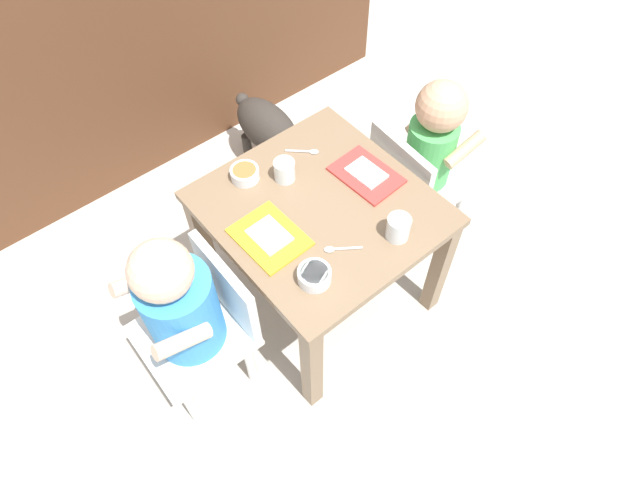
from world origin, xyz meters
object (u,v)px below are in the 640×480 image
(dining_table, at_px, (320,223))
(water_cup_left, at_px, (285,171))
(seated_child_right, at_px, (429,148))
(food_tray_right, at_px, (365,173))
(seated_child_left, at_px, (184,307))
(dog, at_px, (274,132))
(cereal_bowl_left_side, at_px, (245,173))
(spoon_by_right_tray, at_px, (306,151))
(veggie_bowl_near, at_px, (314,275))
(food_tray_left, at_px, (268,236))
(water_cup_right, at_px, (398,229))
(spoon_by_left_tray, at_px, (339,249))

(dining_table, distance_m, water_cup_left, 0.18)
(seated_child_right, relative_size, food_tray_right, 3.16)
(seated_child_left, distance_m, dog, 0.89)
(dog, distance_m, cereal_bowl_left_side, 0.54)
(water_cup_left, distance_m, spoon_by_right_tray, 0.12)
(seated_child_left, distance_m, cereal_bowl_left_side, 0.41)
(seated_child_left, xyz_separation_m, water_cup_left, (0.43, 0.14, 0.08))
(seated_child_right, relative_size, veggie_bowl_near, 7.49)
(dog, xyz_separation_m, cereal_bowl_left_side, (-0.33, -0.33, 0.27))
(dining_table, bearing_deg, food_tray_left, 178.48)
(spoon_by_right_tray, bearing_deg, water_cup_right, -91.33)
(water_cup_right, height_order, spoon_by_left_tray, water_cup_right)
(water_cup_right, bearing_deg, food_tray_right, 68.78)
(water_cup_left, bearing_deg, dog, 59.07)
(cereal_bowl_left_side, xyz_separation_m, spoon_by_left_tray, (0.04, -0.36, -0.02))
(seated_child_right, height_order, water_cup_left, seated_child_right)
(dog, distance_m, water_cup_left, 0.55)
(seated_child_left, xyz_separation_m, cereal_bowl_left_side, (0.35, 0.22, 0.07))
(cereal_bowl_left_side, bearing_deg, spoon_by_right_tray, -8.49)
(seated_child_left, height_order, dog, seated_child_left)
(dog, xyz_separation_m, spoon_by_right_tray, (-0.13, -0.36, 0.26))
(food_tray_right, xyz_separation_m, cereal_bowl_left_side, (-0.27, 0.21, 0.01))
(seated_child_right, xyz_separation_m, food_tray_right, (-0.27, 0.01, 0.07))
(food_tray_left, height_order, cereal_bowl_left_side, cereal_bowl_left_side)
(water_cup_left, distance_m, cereal_bowl_left_side, 0.11)
(water_cup_left, bearing_deg, cereal_bowl_left_side, 140.01)
(veggie_bowl_near, bearing_deg, cereal_bowl_left_side, 80.41)
(spoon_by_left_tray, bearing_deg, seated_child_right, 15.81)
(dog, relative_size, cereal_bowl_left_side, 5.32)
(dining_table, distance_m, seated_child_left, 0.44)
(water_cup_left, bearing_deg, seated_child_right, -17.54)
(cereal_bowl_left_side, bearing_deg, veggie_bowl_near, -99.59)
(seated_child_right, bearing_deg, seated_child_left, -179.97)
(food_tray_left, distance_m, veggie_bowl_near, 0.18)
(dining_table, height_order, food_tray_right, food_tray_right)
(dining_table, relative_size, spoon_by_left_tray, 6.72)
(seated_child_left, bearing_deg, water_cup_left, 18.41)
(seated_child_left, height_order, spoon_by_right_tray, seated_child_left)
(food_tray_right, height_order, water_cup_right, water_cup_right)
(food_tray_right, relative_size, cereal_bowl_left_side, 2.46)
(seated_child_left, bearing_deg, spoon_by_left_tray, -19.96)
(water_cup_left, bearing_deg, food_tray_left, -139.53)
(dining_table, distance_m, food_tray_left, 0.19)
(spoon_by_left_tray, bearing_deg, water_cup_left, 81.07)
(water_cup_right, bearing_deg, dining_table, 113.23)
(water_cup_left, relative_size, water_cup_right, 0.92)
(water_cup_right, xyz_separation_m, spoon_by_left_tray, (-0.15, 0.06, -0.03))
(food_tray_right, bearing_deg, dining_table, -178.48)
(veggie_bowl_near, xyz_separation_m, spoon_by_right_tray, (0.26, 0.36, -0.02))
(seated_child_left, xyz_separation_m, food_tray_left, (0.27, 0.01, 0.06))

